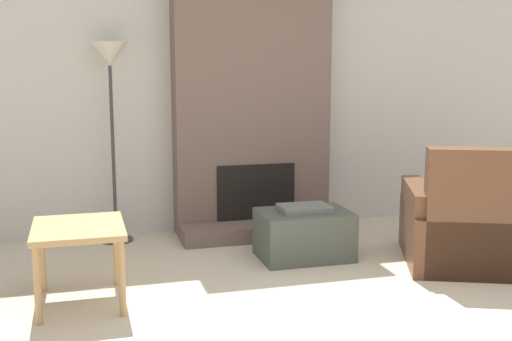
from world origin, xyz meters
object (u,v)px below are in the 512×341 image
(ottoman, at_px, (304,234))
(armchair, at_px, (466,228))
(floor_lamp_left, at_px, (110,74))
(side_table, at_px, (79,236))

(ottoman, height_order, armchair, armchair)
(armchair, bearing_deg, floor_lamp_left, -6.71)
(ottoman, height_order, side_table, side_table)
(ottoman, relative_size, floor_lamp_left, 0.42)
(armchair, height_order, floor_lamp_left, floor_lamp_left)
(armchair, bearing_deg, side_table, 22.99)
(armchair, bearing_deg, ottoman, -1.44)
(ottoman, bearing_deg, side_table, -162.72)
(ottoman, xyz_separation_m, side_table, (-1.76, -0.55, 0.25))
(floor_lamp_left, bearing_deg, ottoman, -32.76)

